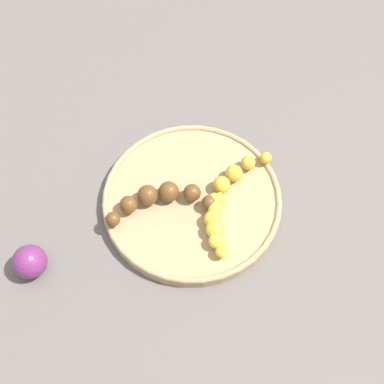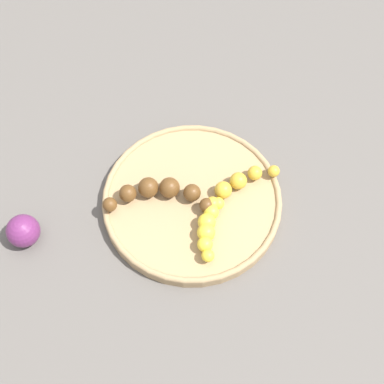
{
  "view_description": "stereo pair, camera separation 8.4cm",
  "coord_description": "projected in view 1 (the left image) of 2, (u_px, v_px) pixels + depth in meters",
  "views": [
    {
      "loc": [
        -0.2,
        -0.36,
        0.77
      ],
      "look_at": [
        0.0,
        0.0,
        0.04
      ],
      "focal_mm": 49.97,
      "sensor_mm": 36.0,
      "label": 1
    },
    {
      "loc": [
        -0.13,
        -0.4,
        0.77
      ],
      "look_at": [
        0.0,
        0.0,
        0.04
      ],
      "focal_mm": 49.97,
      "sensor_mm": 36.0,
      "label": 2
    }
  ],
  "objects": [
    {
      "name": "ground_plane",
      "position": [
        192.0,
        203.0,
        0.87
      ],
      "size": [
        2.4,
        2.4,
        0.0
      ],
      "primitive_type": "plane",
      "color": "#56514C"
    },
    {
      "name": "banana_yellow",
      "position": [
        215.0,
        224.0,
        0.82
      ],
      "size": [
        0.06,
        0.1,
        0.03
      ],
      "rotation": [
        0.0,
        0.0,
        2.64
      ],
      "color": "yellow",
      "rests_on": "fruit_bowl"
    },
    {
      "name": "banana_overripe",
      "position": [
        159.0,
        198.0,
        0.84
      ],
      "size": [
        0.17,
        0.09,
        0.03
      ],
      "rotation": [
        0.0,
        0.0,
        1.26
      ],
      "color": "#593819",
      "rests_on": "fruit_bowl"
    },
    {
      "name": "plum_purple",
      "position": [
        30.0,
        262.0,
        0.8
      ],
      "size": [
        0.05,
        0.05,
        0.05
      ],
      "primitive_type": "sphere",
      "color": "#662659",
      "rests_on": "ground_plane"
    },
    {
      "name": "banana_spotted",
      "position": [
        231.0,
        181.0,
        0.86
      ],
      "size": [
        0.15,
        0.08,
        0.03
      ],
      "rotation": [
        0.0,
        0.0,
        1.95
      ],
      "color": "gold",
      "rests_on": "fruit_bowl"
    },
    {
      "name": "fruit_bowl",
      "position": [
        192.0,
        200.0,
        0.86
      ],
      "size": [
        0.29,
        0.29,
        0.02
      ],
      "color": "#A08259",
      "rests_on": "ground_plane"
    }
  ]
}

